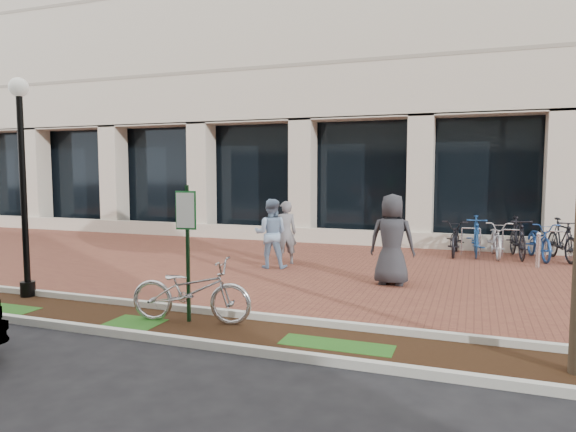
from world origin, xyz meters
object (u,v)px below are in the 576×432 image
(parking_sign, at_px, (187,235))
(bike_rack_cluster, at_px, (506,238))
(pedestrian_left, at_px, (285,233))
(bollard, at_px, (538,250))
(lamppost, at_px, (23,175))
(pedestrian_mid, at_px, (271,234))
(pedestrian_right, at_px, (392,240))
(locked_bicycle, at_px, (191,291))

(parking_sign, xyz_separation_m, bike_rack_cluster, (5.19, 8.49, -0.88))
(pedestrian_left, distance_m, bike_rack_cluster, 6.32)
(bollard, bearing_deg, bike_rack_cluster, 116.24)
(parking_sign, bearing_deg, lamppost, 164.39)
(pedestrian_mid, height_order, bollard, pedestrian_mid)
(lamppost, height_order, pedestrian_left, lamppost)
(bollard, bearing_deg, parking_sign, -129.50)
(pedestrian_left, height_order, bollard, pedestrian_left)
(pedestrian_mid, distance_m, bollard, 6.77)
(bollard, bearing_deg, pedestrian_right, -134.53)
(pedestrian_right, height_order, bollard, pedestrian_right)
(parking_sign, height_order, pedestrian_right, parking_sign)
(locked_bicycle, xyz_separation_m, pedestrian_mid, (-0.54, 4.78, 0.35))
(locked_bicycle, height_order, bike_rack_cluster, bike_rack_cluster)
(parking_sign, height_order, lamppost, lamppost)
(pedestrian_mid, bearing_deg, parking_sign, 83.94)
(parking_sign, height_order, bollard, parking_sign)
(pedestrian_left, bearing_deg, bike_rack_cluster, 176.98)
(bike_rack_cluster, bearing_deg, pedestrian_mid, -151.37)
(lamppost, bearing_deg, pedestrian_right, 28.05)
(bollard, bearing_deg, lamppost, -145.33)
(pedestrian_left, distance_m, pedestrian_right, 3.37)
(pedestrian_left, relative_size, pedestrian_right, 0.85)
(parking_sign, xyz_separation_m, bollard, (5.87, 7.12, -0.97))
(pedestrian_left, distance_m, pedestrian_mid, 0.63)
(parking_sign, xyz_separation_m, lamppost, (-3.84, 0.40, 0.95))
(lamppost, bearing_deg, pedestrian_left, 54.82)
(locked_bicycle, bearing_deg, bollard, -49.01)
(locked_bicycle, xyz_separation_m, bollard, (5.81, 7.11, -0.06))
(pedestrian_mid, xyz_separation_m, pedestrian_right, (3.16, -0.91, 0.11))
(pedestrian_mid, bearing_deg, bollard, -171.64)
(parking_sign, relative_size, pedestrian_right, 1.13)
(parking_sign, relative_size, pedestrian_mid, 1.27)
(pedestrian_left, height_order, bike_rack_cluster, pedestrian_left)
(lamppost, height_order, locked_bicycle, lamppost)
(locked_bicycle, xyz_separation_m, pedestrian_left, (-0.38, 5.39, 0.31))
(parking_sign, distance_m, bollard, 9.27)
(pedestrian_mid, height_order, bike_rack_cluster, pedestrian_mid)
(pedestrian_right, distance_m, bike_rack_cluster, 5.27)
(lamppost, height_order, bike_rack_cluster, lamppost)
(bollard, bearing_deg, pedestrian_mid, -159.86)
(locked_bicycle, distance_m, pedestrian_left, 5.42)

